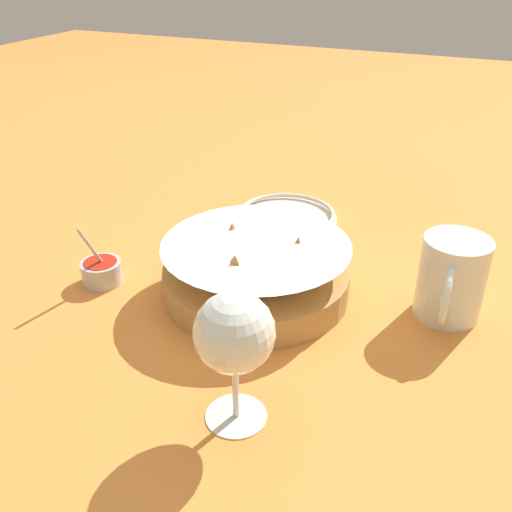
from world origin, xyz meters
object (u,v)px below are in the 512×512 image
object	(u,v)px
wine_glass	(234,336)
beer_mug	(451,281)
side_plate	(286,215)
food_basket	(256,272)
sauce_cup	(101,271)

from	to	relation	value
wine_glass	beer_mug	bearing A→B (deg)	147.69
side_plate	wine_glass	bearing A→B (deg)	14.50
food_basket	sauce_cup	size ratio (longest dim) A/B	2.51
food_basket	beer_mug	world-z (taller)	beer_mug
sauce_cup	wine_glass	bearing A→B (deg)	60.68
side_plate	beer_mug	bearing A→B (deg)	57.60
side_plate	sauce_cup	bearing A→B (deg)	-29.27
food_basket	beer_mug	size ratio (longest dim) A/B	2.02
wine_glass	sauce_cup	bearing A→B (deg)	-119.32
sauce_cup	side_plate	world-z (taller)	sauce_cup
food_basket	beer_mug	bearing A→B (deg)	102.38
food_basket	sauce_cup	bearing A→B (deg)	-74.47
wine_glass	side_plate	world-z (taller)	wine_glass
food_basket	wine_glass	bearing A→B (deg)	18.46
wine_glass	side_plate	xyz separation A→B (m)	(-0.49, -0.13, -0.10)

